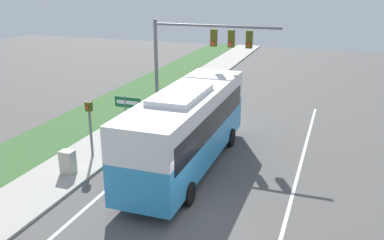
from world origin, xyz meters
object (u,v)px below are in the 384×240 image
(pedestrian_signal, at_px, (90,120))
(utility_cabinet, at_px, (68,162))
(bus, at_px, (187,124))
(street_sign, at_px, (127,109))
(signal_gantry, at_px, (198,50))

(pedestrian_signal, distance_m, utility_cabinet, 2.37)
(bus, relative_size, street_sign, 4.06)
(signal_gantry, xyz_separation_m, pedestrian_signal, (-3.35, -5.82, -2.55))
(signal_gantry, relative_size, pedestrian_signal, 2.53)
(pedestrian_signal, bearing_deg, bus, 6.61)
(bus, height_order, utility_cabinet, bus)
(signal_gantry, xyz_separation_m, street_sign, (-2.67, -3.43, -2.64))
(signal_gantry, distance_m, street_sign, 5.08)
(bus, bearing_deg, pedestrian_signal, -173.39)
(bus, bearing_deg, street_sign, 154.91)
(pedestrian_signal, height_order, street_sign, pedestrian_signal)
(signal_gantry, height_order, utility_cabinet, signal_gantry)
(bus, bearing_deg, signal_gantry, 103.66)
(bus, distance_m, pedestrian_signal, 4.67)
(bus, distance_m, signal_gantry, 5.94)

